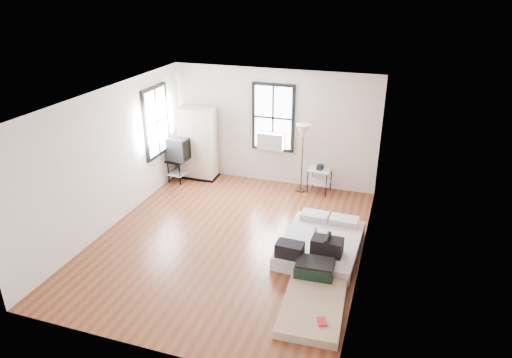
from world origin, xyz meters
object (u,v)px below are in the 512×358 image
(mattress_bare, at_px, (314,293))
(tv_stand, at_px, (180,149))
(side_table, at_px, (320,174))
(floor_lamp, at_px, (303,134))
(wardrobe, at_px, (198,143))
(mattress_main, at_px, (320,243))

(mattress_bare, relative_size, tv_stand, 1.58)
(side_table, xyz_separation_m, tv_stand, (-3.44, -0.32, 0.35))
(mattress_bare, height_order, side_table, side_table)
(side_table, relative_size, floor_lamp, 0.42)
(wardrobe, bearing_deg, side_table, 1.10)
(mattress_main, relative_size, tv_stand, 1.69)
(mattress_bare, relative_size, wardrobe, 0.99)
(mattress_bare, xyz_separation_m, wardrobe, (-3.77, 3.89, 0.79))
(mattress_main, xyz_separation_m, tv_stand, (-3.96, 2.22, 0.65))
(mattress_main, distance_m, mattress_bare, 1.43)
(floor_lamp, distance_m, tv_stand, 3.09)
(mattress_bare, bearing_deg, side_table, 96.80)
(mattress_main, distance_m, side_table, 2.61)
(mattress_bare, xyz_separation_m, floor_lamp, (-1.11, 3.89, 1.30))
(wardrobe, distance_m, side_table, 3.11)
(side_table, relative_size, tv_stand, 0.61)
(mattress_main, height_order, floor_lamp, floor_lamp)
(mattress_bare, relative_size, floor_lamp, 1.08)
(tv_stand, bearing_deg, mattress_main, -22.87)
(mattress_main, xyz_separation_m, side_table, (-0.52, 2.55, 0.30))
(wardrobe, bearing_deg, floor_lamp, -0.21)
(wardrobe, relative_size, side_table, 2.64)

